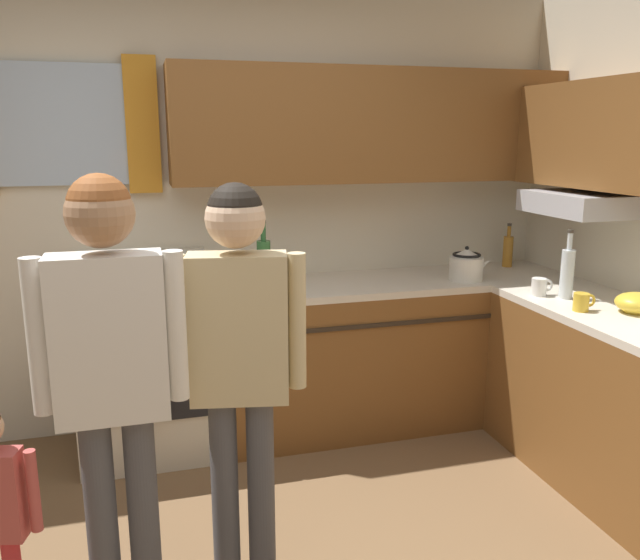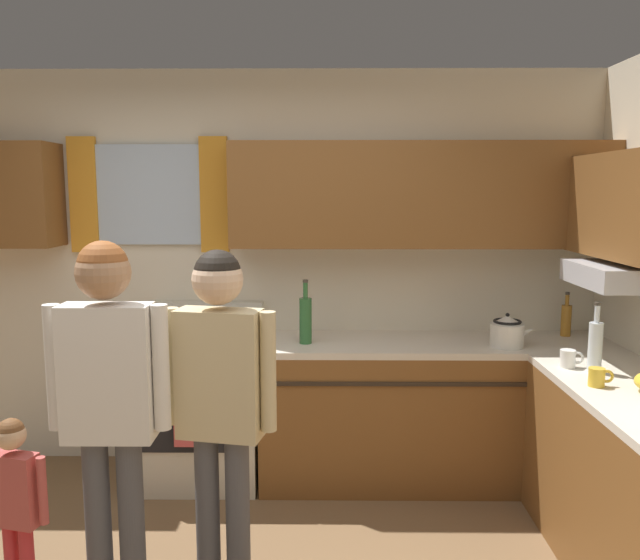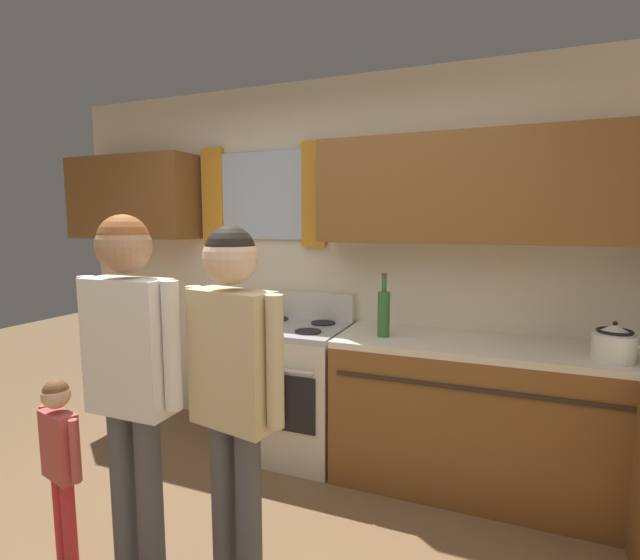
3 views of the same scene
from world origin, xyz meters
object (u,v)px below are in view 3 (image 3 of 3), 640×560
at_px(stove_oven, 292,386).
at_px(stovetop_kettle, 614,343).
at_px(bottle_wine_green, 384,312).
at_px(adult_holding_child, 130,360).
at_px(small_child, 60,452).
at_px(adult_in_plaid, 233,373).

bearing_deg(stove_oven, stovetop_kettle, -4.42).
xyz_separation_m(bottle_wine_green, adult_holding_child, (-0.77, -1.29, -0.02)).
bearing_deg(bottle_wine_green, small_child, -131.31).
bearing_deg(stove_oven, small_child, -110.05).
distance_m(stove_oven, adult_holding_child, 1.47).
relative_size(stovetop_kettle, adult_holding_child, 0.17).
relative_size(bottle_wine_green, adult_holding_child, 0.24).
height_order(stove_oven, adult_in_plaid, adult_in_plaid).
bearing_deg(stove_oven, adult_holding_child, -94.66).
xyz_separation_m(bottle_wine_green, small_child, (-1.17, -1.33, -0.49)).
distance_m(stove_oven, adult_in_plaid, 1.42).
bearing_deg(stovetop_kettle, adult_holding_child, -148.48).
bearing_deg(adult_holding_child, stovetop_kettle, 31.52).
bearing_deg(bottle_wine_green, stove_oven, 174.10).
xyz_separation_m(adult_in_plaid, small_child, (-0.84, -0.13, -0.43)).
relative_size(stovetop_kettle, small_child, 0.30).
bearing_deg(small_child, adult_in_plaid, 8.57).
relative_size(adult_holding_child, adult_in_plaid, 1.03).
distance_m(adult_holding_child, adult_in_plaid, 0.45).
distance_m(bottle_wine_green, adult_holding_child, 1.50).
xyz_separation_m(stovetop_kettle, small_child, (-2.38, -1.25, -0.43)).
height_order(adult_in_plaid, small_child, adult_in_plaid).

